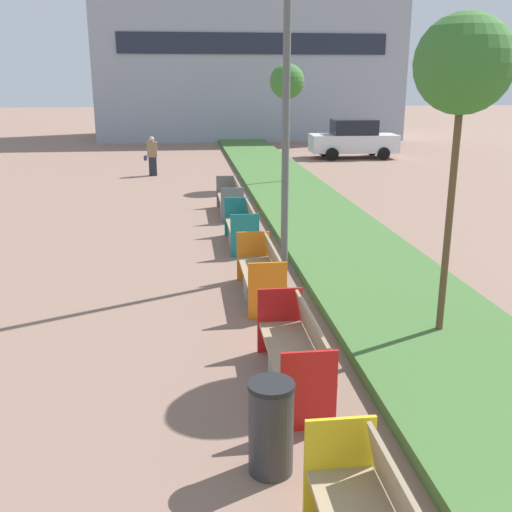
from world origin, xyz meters
TOP-DOWN VIEW (x-y plane):
  - planter_grass_strip at (3.20, 12.00)m, footprint 2.80×120.00m
  - building_backdrop at (4.00, 41.80)m, footprint 19.08×8.39m
  - bench_red_frame at (0.94, 7.10)m, footprint 0.65×2.04m
  - bench_orange_frame at (0.94, 10.32)m, footprint 0.65×2.04m
  - bench_teal_frame at (0.94, 13.83)m, footprint 0.65×1.95m
  - bench_grey_frame at (0.94, 17.21)m, footprint 0.65×2.13m
  - litter_bin at (0.40, 5.45)m, footprint 0.45×0.45m
  - street_lamp_post at (1.55, 11.62)m, footprint 0.24×0.44m
  - sapling_tree_near at (3.29, 8.20)m, footprint 1.30×1.30m
  - sapling_tree_far at (3.29, 21.77)m, footprint 1.21×1.21m
  - pedestrian_walking at (-1.61, 24.76)m, footprint 0.53×0.24m
  - parked_car_distant at (7.92, 29.36)m, footprint 4.27×2.00m

SIDE VIEW (x-z plane):
  - planter_grass_strip at x=3.20m, z-range 0.00..0.18m
  - bench_teal_frame at x=0.94m, z-range -0.11..0.83m
  - bench_red_frame at x=0.94m, z-range -0.10..0.84m
  - bench_orange_frame at x=0.94m, z-range -0.10..0.84m
  - bench_grey_frame at x=0.94m, z-range -0.10..0.84m
  - litter_bin at x=0.40m, z-range 0.00..0.95m
  - pedestrian_walking at x=-1.61m, z-range 0.00..1.55m
  - parked_car_distant at x=7.92m, z-range -0.02..1.84m
  - sapling_tree_far at x=3.29m, z-range 1.49..5.74m
  - sapling_tree_near at x=3.29m, z-range 1.58..6.12m
  - street_lamp_post at x=1.55m, z-range 0.39..8.80m
  - building_backdrop at x=4.00m, z-range 0.00..10.48m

